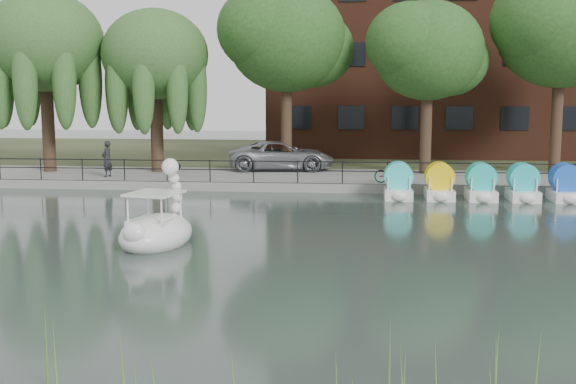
% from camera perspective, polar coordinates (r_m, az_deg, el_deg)
% --- Properties ---
extents(ground_plane, '(120.00, 120.00, 0.00)m').
position_cam_1_polar(ground_plane, '(19.50, -2.66, -5.43)').
color(ground_plane, '#40504A').
extents(promenade, '(40.00, 6.00, 0.40)m').
position_cam_1_polar(promenade, '(35.13, 1.16, 0.99)').
color(promenade, gray).
rests_on(promenade, ground_plane).
extents(kerb, '(40.00, 0.25, 0.40)m').
position_cam_1_polar(kerb, '(32.21, 0.74, 0.34)').
color(kerb, gray).
rests_on(kerb, ground_plane).
extents(land_strip, '(60.00, 22.00, 0.36)m').
position_cam_1_polar(land_strip, '(49.02, 2.49, 3.00)').
color(land_strip, '#47512D').
rests_on(land_strip, ground_plane).
extents(railing, '(32.00, 0.05, 1.00)m').
position_cam_1_polar(railing, '(32.30, 0.77, 2.05)').
color(railing, black).
rests_on(railing, promenade).
extents(apartment_building, '(20.00, 10.07, 18.00)m').
position_cam_1_polar(apartment_building, '(49.13, 10.97, 13.59)').
color(apartment_building, '#4C1E16').
rests_on(apartment_building, land_strip).
extents(willow_left, '(5.88, 5.88, 9.01)m').
position_cam_1_polar(willow_left, '(38.69, -18.70, 11.13)').
color(willow_left, '#473323').
rests_on(willow_left, promenade).
extents(willow_mid, '(5.32, 5.32, 8.15)m').
position_cam_1_polar(willow_mid, '(37.24, -10.47, 10.59)').
color(willow_mid, '#473323').
rests_on(willow_mid, promenade).
extents(broadleaf_center, '(6.00, 6.00, 9.25)m').
position_cam_1_polar(broadleaf_center, '(37.02, -0.13, 12.00)').
color(broadleaf_center, '#473323').
rests_on(broadleaf_center, promenade).
extents(broadleaf_right, '(5.40, 5.40, 8.32)m').
position_cam_1_polar(broadleaf_right, '(36.43, 11.01, 10.85)').
color(broadleaf_right, '#473323').
rests_on(broadleaf_right, promenade).
extents(broadleaf_far, '(6.30, 6.30, 9.71)m').
position_cam_1_polar(broadleaf_far, '(38.59, 20.78, 11.83)').
color(broadleaf_far, '#473323').
rests_on(broadleaf_far, promenade).
extents(minivan, '(3.48, 6.47, 1.73)m').
position_cam_1_polar(minivan, '(37.35, -0.51, 3.06)').
color(minivan, gray).
rests_on(minivan, promenade).
extents(bicycle, '(0.84, 1.79, 1.00)m').
position_cam_1_polar(bicycle, '(32.53, 8.35, 1.58)').
color(bicycle, gray).
rests_on(bicycle, promenade).
extents(pedestrian, '(0.65, 0.81, 1.98)m').
position_cam_1_polar(pedestrian, '(35.54, -14.12, 2.76)').
color(pedestrian, black).
rests_on(pedestrian, promenade).
extents(swan_boat, '(2.43, 3.26, 2.49)m').
position_cam_1_polar(swan_boat, '(21.64, -10.31, -2.71)').
color(swan_boat, white).
rests_on(swan_boat, ground_plane).
extents(pedal_boat_row, '(9.65, 1.70, 1.40)m').
position_cam_1_polar(pedal_boat_row, '(31.14, 16.54, 0.49)').
color(pedal_boat_row, white).
rests_on(pedal_boat_row, ground_plane).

